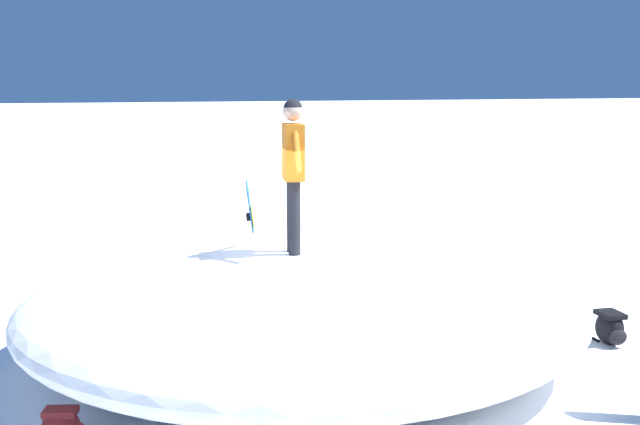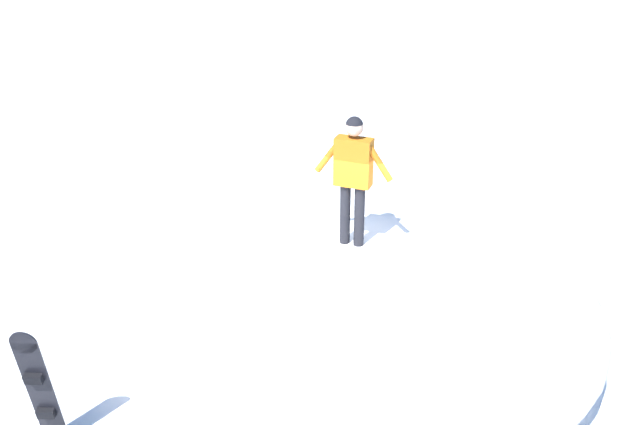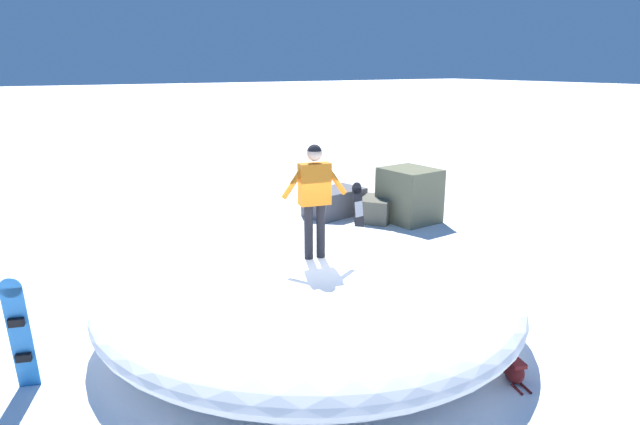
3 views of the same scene
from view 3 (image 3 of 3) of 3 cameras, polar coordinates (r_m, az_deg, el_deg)
ground at (r=9.33m, az=-0.15°, el=-11.83°), size 240.00×240.00×0.00m
snow_mound at (r=9.04m, az=-1.23°, el=-8.27°), size 9.33×9.29×1.28m
snowboarder_standing at (r=8.40m, az=-0.57°, el=2.30°), size 0.31×1.06×1.79m
snowboard_primary_upright at (r=8.30m, az=-28.69°, el=-10.86°), size 0.30×0.33×1.64m
snowboard_secondary_upright at (r=12.73m, az=4.01°, el=-0.37°), size 0.27×0.31×1.62m
backpack_near at (r=12.67m, az=-6.42°, el=-3.43°), size 0.36×0.64×0.42m
backpack_far at (r=8.28m, az=19.43°, el=-15.18°), size 0.55×0.34×0.33m
rock_outcrop at (r=15.51m, az=6.55°, el=1.40°), size 3.04×3.05×1.47m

